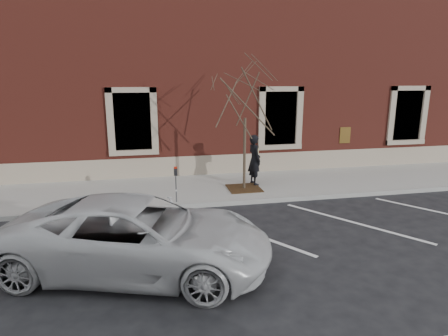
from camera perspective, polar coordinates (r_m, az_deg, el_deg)
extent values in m
plane|color=#28282B|center=(12.28, 0.57, -5.64)|extent=(120.00, 120.00, 0.00)
cube|color=#A4A29A|center=(13.89, -0.96, -3.02)|extent=(40.00, 3.50, 0.15)
cube|color=#9E9E99|center=(12.21, 0.62, -5.39)|extent=(40.00, 0.12, 0.15)
cube|color=maroon|center=(19.24, -4.42, 13.42)|extent=(40.00, 8.50, 8.00)
cube|color=gray|center=(15.46, -2.19, 0.52)|extent=(40.00, 0.06, 0.80)
cube|color=black|center=(15.08, -13.73, 6.95)|extent=(1.40, 0.30, 2.20)
cube|color=gray|center=(15.09, -13.50, 2.35)|extent=(1.90, 0.20, 0.20)
cube|color=black|center=(16.03, 8.40, 7.56)|extent=(1.40, 0.30, 2.20)
cube|color=gray|center=(16.04, 8.46, 3.23)|extent=(1.90, 0.20, 0.20)
cube|color=black|center=(18.93, 25.89, 7.26)|extent=(1.40, 0.30, 2.20)
cube|color=gray|center=(18.94, 25.82, 3.60)|extent=(1.90, 0.20, 0.20)
imported|color=black|center=(13.87, 4.66, 1.24)|extent=(0.56, 0.75, 1.88)
cylinder|color=#595B60|center=(12.06, -7.31, -3.16)|extent=(0.04, 0.04, 0.88)
cube|color=black|center=(11.91, -7.39, -0.60)|extent=(0.11, 0.08, 0.23)
cube|color=#B71D0C|center=(11.88, -7.41, 0.06)|extent=(0.10, 0.08, 0.05)
cube|color=white|center=(12.03, -7.29, -3.42)|extent=(0.04, 0.00, 0.06)
cube|color=#3F2A14|center=(13.53, 3.08, -3.09)|extent=(1.16, 1.16, 0.03)
cylinder|color=#45362A|center=(13.23, 3.15, 2.14)|extent=(0.10, 0.10, 2.55)
imported|color=silver|center=(8.26, -12.89, -10.04)|extent=(6.18, 4.21, 1.57)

